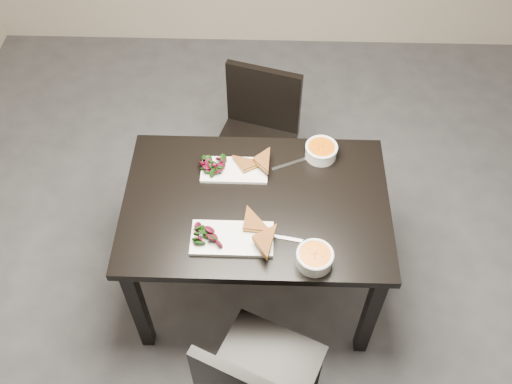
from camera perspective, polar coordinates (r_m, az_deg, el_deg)
ground at (r=3.05m, az=8.24°, el=-14.33°), size 5.00×5.00×0.00m
room_shell at (r=1.60m, az=15.83°, el=13.95°), size 5.02×5.02×2.81m
table at (r=2.62m, az=0.00°, el=-2.31°), size 1.20×0.80×0.75m
chair_near at (r=2.42m, az=0.01°, el=-18.70°), size 0.55×0.55×0.85m
chair_far at (r=3.19m, az=0.13°, el=5.97°), size 0.52×0.52×0.85m
plate_near at (r=2.41m, az=-2.43°, el=-4.70°), size 0.35×0.18×0.02m
sandwich_near at (r=2.39m, az=-0.87°, el=-3.95°), size 0.19×0.15×0.06m
salad_near at (r=2.39m, az=-4.85°, el=-4.19°), size 0.11×0.10×0.05m
soup_bowl_near at (r=2.34m, az=5.93°, el=-6.57°), size 0.16×0.16×0.07m
cutlery_near at (r=2.42m, az=2.62°, el=-4.60°), size 0.18×0.05×0.00m
plate_far at (r=2.65m, az=-2.19°, el=2.22°), size 0.31×0.15×0.02m
sandwich_far at (r=2.61m, az=-0.81°, el=2.41°), size 0.19×0.18×0.05m
salad_far at (r=2.63m, az=-4.39°, el=2.68°), size 0.10×0.09×0.04m
soup_bowl_far at (r=2.70m, az=6.59°, el=4.19°), size 0.15×0.15×0.07m
cutlery_far at (r=2.68m, az=3.39°, el=2.85°), size 0.17×0.09×0.00m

